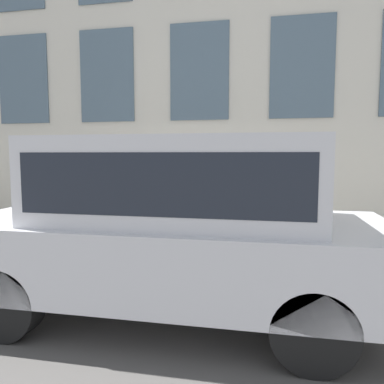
# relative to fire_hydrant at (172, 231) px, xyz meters

# --- Properties ---
(ground_plane) EXTENTS (80.00, 80.00, 0.00)m
(ground_plane) POSITION_rel_fire_hydrant_xyz_m (-0.45, -0.00, -0.55)
(ground_plane) COLOR #514F4C
(sidewalk) EXTENTS (2.73, 60.00, 0.13)m
(sidewalk) POSITION_rel_fire_hydrant_xyz_m (0.91, -0.00, -0.48)
(sidewalk) COLOR #B2ADA3
(sidewalk) RESTS_ON ground_plane
(building_facade) EXTENTS (0.33, 40.00, 9.33)m
(building_facade) POSITION_rel_fire_hydrant_xyz_m (2.43, -0.00, 4.12)
(building_facade) COLOR beige
(building_facade) RESTS_ON ground_plane
(fire_hydrant) EXTENTS (0.29, 0.42, 0.82)m
(fire_hydrant) POSITION_rel_fire_hydrant_xyz_m (0.00, 0.00, 0.00)
(fire_hydrant) COLOR #2D7260
(fire_hydrant) RESTS_ON sidewalk
(person) EXTENTS (0.39, 0.26, 1.61)m
(person) POSITION_rel_fire_hydrant_xyz_m (0.54, -0.51, 0.55)
(person) COLOR #998466
(person) RESTS_ON sidewalk
(parked_truck_silver_near) EXTENTS (1.83, 4.40, 1.88)m
(parked_truck_silver_near) POSITION_rel_fire_hydrant_xyz_m (-1.74, -0.49, 0.51)
(parked_truck_silver_near) COLOR black
(parked_truck_silver_near) RESTS_ON ground_plane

